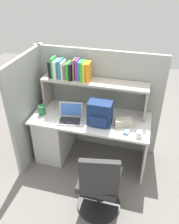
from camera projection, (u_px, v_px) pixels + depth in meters
ground_plane at (90, 157)px, 3.56m from camera, size 8.00×8.00×0.00m
desk at (65, 132)px, 3.42m from camera, size 1.60×0.70×0.73m
cubicle_partition_rear at (97, 101)px, 3.45m from camera, size 1.84×0.05×1.55m
cubicle_partition_left at (31, 108)px, 3.29m from camera, size 0.05×1.06×1.55m
overhead_hutch at (94, 88)px, 3.14m from camera, size 1.44×0.28×0.45m
reference_books_on_shelf at (69, 70)px, 3.09m from camera, size 0.56×0.19×0.28m
laptop at (70, 117)px, 3.09m from camera, size 0.35×0.31×0.22m
backpack at (100, 113)px, 2.97m from camera, size 0.30×0.22×0.32m
computer_mouse at (127, 132)px, 2.87m from camera, size 0.08×0.11×0.03m
paper_cup at (139, 134)px, 2.79m from camera, size 0.08×0.08×0.08m
tissue_box at (123, 123)px, 2.98m from camera, size 0.24×0.17×0.10m
snack_canister at (42, 110)px, 3.20m from camera, size 0.10×0.10×0.13m
office_chair at (99, 187)px, 2.60m from camera, size 0.52×0.52×0.93m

